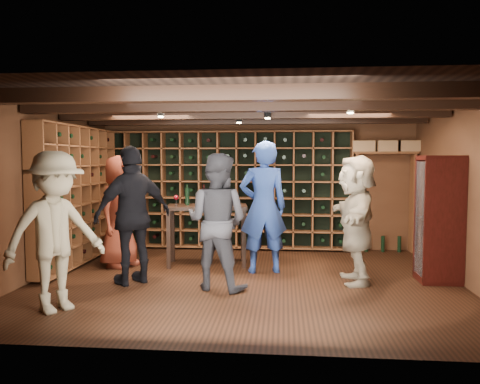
# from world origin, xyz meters

# --- Properties ---
(ground) EXTENTS (6.00, 6.00, 0.00)m
(ground) POSITION_xyz_m (0.00, 0.00, 0.00)
(ground) COLOR black
(ground) RESTS_ON ground
(room_shell) EXTENTS (6.00, 6.00, 6.00)m
(room_shell) POSITION_xyz_m (0.00, 0.05, 2.42)
(room_shell) COLOR brown
(room_shell) RESTS_ON ground
(wine_rack_back) EXTENTS (4.65, 0.30, 2.20)m
(wine_rack_back) POSITION_xyz_m (-0.52, 2.33, 1.15)
(wine_rack_back) COLOR brown
(wine_rack_back) RESTS_ON ground
(wine_rack_left) EXTENTS (0.30, 2.65, 2.20)m
(wine_rack_left) POSITION_xyz_m (-2.83, 0.82, 1.15)
(wine_rack_left) COLOR brown
(wine_rack_left) RESTS_ON ground
(crate_shelf) EXTENTS (1.20, 0.32, 2.07)m
(crate_shelf) POSITION_xyz_m (2.41, 2.32, 1.57)
(crate_shelf) COLOR brown
(crate_shelf) RESTS_ON ground
(display_cabinet) EXTENTS (0.55, 0.50, 1.75)m
(display_cabinet) POSITION_xyz_m (2.71, 0.20, 0.86)
(display_cabinet) COLOR #330C0A
(display_cabinet) RESTS_ON ground
(man_blue_shirt) EXTENTS (0.82, 0.63, 2.00)m
(man_blue_shirt) POSITION_xyz_m (0.24, 0.54, 1.00)
(man_blue_shirt) COLOR navy
(man_blue_shirt) RESTS_ON ground
(man_grey_suit) EXTENTS (1.05, 0.92, 1.81)m
(man_grey_suit) POSITION_xyz_m (-0.34, -0.43, 0.90)
(man_grey_suit) COLOR #222227
(man_grey_suit) RESTS_ON ground
(guest_red_floral) EXTENTS (0.80, 1.00, 1.79)m
(guest_red_floral) POSITION_xyz_m (-2.08, 0.72, 0.90)
(guest_red_floral) COLOR maroon
(guest_red_floral) RESTS_ON ground
(guest_woman_black) EXTENTS (1.13, 1.12, 1.92)m
(guest_woman_black) POSITION_xyz_m (-1.53, -0.28, 0.96)
(guest_woman_black) COLOR black
(guest_woman_black) RESTS_ON ground
(guest_khaki) EXTENTS (1.25, 1.35, 1.82)m
(guest_khaki) POSITION_xyz_m (-2.03, -1.52, 0.91)
(guest_khaki) COLOR gray
(guest_khaki) RESTS_ON ground
(guest_beige) EXTENTS (0.54, 1.66, 1.79)m
(guest_beige) POSITION_xyz_m (1.56, 0.07, 0.89)
(guest_beige) COLOR tan
(guest_beige) RESTS_ON ground
(tasting_table) EXTENTS (1.37, 0.80, 1.26)m
(tasting_table) POSITION_xyz_m (-0.70, 0.96, 0.85)
(tasting_table) COLOR black
(tasting_table) RESTS_ON ground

